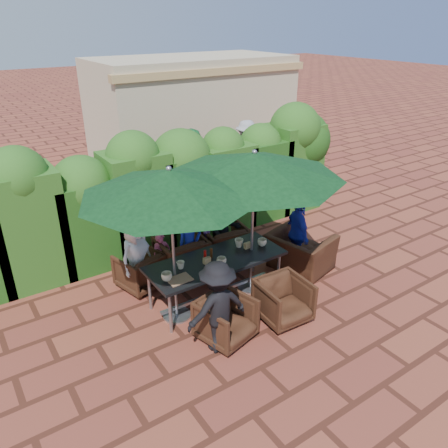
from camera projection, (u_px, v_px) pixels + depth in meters
ground at (225, 295)px, 7.38m from camera, size 80.00×80.00×0.00m
dining_table at (216, 263)px, 7.01m from camera, size 2.26×0.90×0.75m
umbrella_left at (170, 183)px, 5.92m from camera, size 2.55×2.55×2.46m
umbrella_right at (254, 165)px, 6.64m from camera, size 2.80×2.80×2.46m
chair_far_left at (140, 269)px, 7.47m from camera, size 0.83×0.80×0.72m
chair_far_mid at (182, 254)px, 7.80m from camera, size 0.84×0.79×0.83m
chair_far_right at (224, 242)px, 8.25m from camera, size 0.91×0.86×0.82m
chair_near_left at (226, 318)px, 6.24m from camera, size 0.85×0.81×0.73m
chair_near_right at (284, 299)px, 6.65m from camera, size 0.76×0.72×0.74m
chair_end_right at (300, 246)px, 7.97m from camera, size 0.93×1.20×0.94m
adult_far_left at (136, 255)px, 7.28m from camera, size 0.74×0.60×1.30m
adult_far_mid at (190, 245)px, 7.72m from camera, size 0.45×0.37×1.22m
adult_far_right at (224, 230)px, 8.13m from camera, size 0.73×0.59×1.32m
adult_near_left at (218, 307)px, 5.92m from camera, size 0.90×0.44×1.38m
adult_end_right at (298, 233)px, 7.97m from camera, size 0.64×0.89×1.36m
child_left at (162, 257)px, 7.65m from camera, size 0.35×0.30×0.90m
child_right at (208, 248)px, 8.07m from camera, size 0.31×0.26×0.77m
pedestrian_a at (193, 164)px, 10.94m from camera, size 1.81×1.26×1.83m
pedestrian_b at (215, 158)px, 11.79m from camera, size 0.86×0.64×1.60m
pedestrian_c at (246, 152)px, 12.15m from camera, size 1.20×0.74×1.74m
cup_a at (167, 277)px, 6.39m from camera, size 0.16×0.16×0.13m
cup_b at (181, 265)px, 6.70m from camera, size 0.13×0.13×0.12m
cup_c at (221, 261)px, 6.80m from camera, size 0.16×0.16×0.12m
cup_d at (239, 243)px, 7.33m from camera, size 0.15×0.15×0.14m
cup_e at (262, 242)px, 7.37m from camera, size 0.16×0.16×0.12m
ketchup_bottle at (205, 255)px, 6.92m from camera, size 0.04×0.04×0.17m
sauce_bottle at (211, 253)px, 6.98m from camera, size 0.04×0.04×0.17m
serving_tray at (180, 279)px, 6.42m from camera, size 0.35×0.25×0.02m
number_block_left at (207, 260)px, 6.84m from camera, size 0.12×0.06×0.10m
number_block_right at (248, 245)px, 7.29m from camera, size 0.12×0.06×0.10m
hedge_wall at (150, 184)px, 8.44m from camera, size 9.10×1.60×2.53m
building at (192, 110)px, 13.69m from camera, size 6.20×3.08×3.20m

